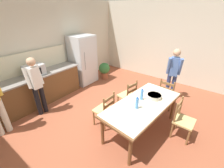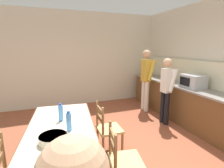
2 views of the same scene
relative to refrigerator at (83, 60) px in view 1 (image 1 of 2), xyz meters
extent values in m
plane|color=brown|center=(-1.11, -2.19, -0.89)|extent=(8.32, 8.32, 0.00)
cube|color=beige|center=(-1.11, 0.47, 0.56)|extent=(6.52, 0.12, 2.90)
cube|color=beige|center=(2.15, -2.19, 0.56)|extent=(0.12, 5.20, 2.90)
cube|color=brown|center=(-2.27, 0.04, -0.45)|extent=(3.47, 0.62, 0.87)
cube|color=gray|center=(-2.27, 0.04, 0.00)|extent=(3.51, 0.66, 0.04)
cube|color=beige|center=(-2.27, 0.35, 0.32)|extent=(3.47, 0.03, 0.60)
cube|color=silver|center=(0.00, 0.01, 0.00)|extent=(0.84, 0.68, 1.78)
cube|color=silver|center=(0.00, -0.34, 0.00)|extent=(0.80, 0.02, 1.71)
cylinder|color=#A5AAB2|center=(-0.25, -0.36, 0.09)|extent=(0.02, 0.02, 0.62)
cube|color=#B2B7BC|center=(-1.83, 0.02, 0.17)|extent=(0.50, 0.38, 0.30)
cube|color=black|center=(-1.88, -0.17, 0.17)|extent=(0.30, 0.01, 0.19)
cylinder|color=brown|center=(-2.01, -3.25, -0.53)|extent=(0.07, 0.07, 0.71)
cylinder|color=brown|center=(-0.21, -3.45, -0.53)|extent=(0.07, 0.07, 0.71)
cylinder|color=brown|center=(-1.93, -2.54, -0.53)|extent=(0.07, 0.07, 0.71)
cylinder|color=brown|center=(-0.13, -2.74, -0.53)|extent=(0.07, 0.07, 0.71)
cube|color=brown|center=(-1.07, -2.99, -0.16)|extent=(2.10, 1.13, 0.04)
cube|color=beige|center=(-1.07, -2.99, -0.13)|extent=(2.01, 1.08, 0.01)
cylinder|color=#4C8ED6|center=(-1.32, -2.96, -0.01)|extent=(0.07, 0.07, 0.24)
cylinder|color=#2D51B2|center=(-1.32, -2.96, 0.13)|extent=(0.04, 0.04, 0.03)
cylinder|color=#4C8ED6|center=(-0.96, -2.89, -0.01)|extent=(0.07, 0.07, 0.24)
cylinder|color=#2D51B2|center=(-0.96, -2.89, 0.13)|extent=(0.04, 0.04, 0.03)
cylinder|color=beige|center=(-0.73, -3.10, -0.08)|extent=(0.32, 0.32, 0.09)
cylinder|color=beige|center=(-0.73, -3.10, -0.05)|extent=(0.31, 0.31, 0.02)
cylinder|color=olive|center=(-1.25, -1.99, -0.68)|extent=(0.04, 0.04, 0.41)
cylinder|color=olive|center=(-1.61, -1.99, -0.68)|extent=(0.04, 0.04, 0.41)
cylinder|color=olive|center=(-1.26, -2.33, -0.68)|extent=(0.04, 0.04, 0.41)
cylinder|color=olive|center=(-1.62, -2.33, -0.68)|extent=(0.04, 0.04, 0.41)
cube|color=tan|center=(-1.44, -2.16, -0.46)|extent=(0.43, 0.41, 0.04)
cylinder|color=olive|center=(-1.26, -2.33, -0.21)|extent=(0.04, 0.04, 0.46)
cylinder|color=olive|center=(-1.62, -2.33, -0.21)|extent=(0.04, 0.04, 0.46)
cube|color=olive|center=(-1.44, -2.33, -0.08)|extent=(0.36, 0.03, 0.07)
cube|color=olive|center=(-1.44, -2.33, -0.23)|extent=(0.36, 0.03, 0.07)
cylinder|color=olive|center=(-0.33, -2.13, -0.68)|extent=(0.04, 0.04, 0.41)
cylinder|color=olive|center=(-0.68, -2.06, -0.68)|extent=(0.04, 0.04, 0.41)
cylinder|color=olive|center=(-0.39, -2.46, -0.68)|extent=(0.04, 0.04, 0.41)
cylinder|color=olive|center=(-0.74, -2.40, -0.68)|extent=(0.04, 0.04, 0.41)
cube|color=tan|center=(-0.54, -2.26, -0.46)|extent=(0.48, 0.47, 0.04)
cylinder|color=olive|center=(-0.39, -2.46, -0.21)|extent=(0.04, 0.04, 0.46)
cylinder|color=olive|center=(-0.74, -2.40, -0.21)|extent=(0.04, 0.04, 0.46)
cube|color=olive|center=(-0.57, -2.43, -0.08)|extent=(0.36, 0.09, 0.07)
cube|color=olive|center=(-0.57, -2.43, -0.23)|extent=(0.36, 0.09, 0.07)
cylinder|color=olive|center=(0.41, -3.33, -0.68)|extent=(0.04, 0.04, 0.41)
cylinder|color=olive|center=(0.43, -2.97, -0.68)|extent=(0.04, 0.04, 0.41)
cylinder|color=olive|center=(0.07, -3.31, -0.68)|extent=(0.04, 0.04, 0.41)
cylinder|color=olive|center=(0.09, -2.95, -0.68)|extent=(0.04, 0.04, 0.41)
cube|color=tan|center=(0.25, -3.14, -0.46)|extent=(0.42, 0.44, 0.04)
cylinder|color=olive|center=(0.07, -3.31, -0.21)|extent=(0.04, 0.04, 0.46)
cylinder|color=olive|center=(0.09, -2.95, -0.21)|extent=(0.04, 0.04, 0.46)
cube|color=olive|center=(0.08, -3.13, -0.08)|extent=(0.04, 0.36, 0.07)
cube|color=olive|center=(0.08, -3.13, -0.23)|extent=(0.04, 0.36, 0.07)
cylinder|color=olive|center=(-0.89, -3.99, -0.68)|extent=(0.04, 0.04, 0.41)
cylinder|color=olive|center=(-0.53, -4.00, -0.68)|extent=(0.04, 0.04, 0.41)
cylinder|color=olive|center=(-0.89, -3.65, -0.68)|extent=(0.04, 0.04, 0.41)
cylinder|color=olive|center=(-0.53, -3.66, -0.68)|extent=(0.04, 0.04, 0.41)
cube|color=tan|center=(-0.71, -3.82, -0.46)|extent=(0.43, 0.41, 0.04)
cylinder|color=olive|center=(-0.89, -3.65, -0.21)|extent=(0.04, 0.04, 0.46)
cylinder|color=olive|center=(-0.53, -3.66, -0.21)|extent=(0.04, 0.04, 0.46)
cube|color=olive|center=(-0.71, -3.65, -0.08)|extent=(0.36, 0.03, 0.07)
cube|color=olive|center=(-0.71, -3.65, -0.23)|extent=(0.36, 0.03, 0.07)
cylinder|color=silver|center=(-2.97, -0.49, -0.46)|extent=(0.13, 0.13, 0.87)
cylinder|color=black|center=(-2.18, -0.51, -0.50)|extent=(0.12, 0.12, 0.79)
cylinder|color=black|center=(-2.02, -0.51, -0.50)|extent=(0.12, 0.12, 0.79)
cube|color=white|center=(-2.10, -0.51, 0.17)|extent=(0.22, 0.18, 0.56)
sphere|color=tan|center=(-2.10, -0.51, 0.59)|extent=(0.21, 0.21, 0.21)
cylinder|color=white|center=(-2.25, -0.45, 0.20)|extent=(0.09, 0.21, 0.53)
cylinder|color=white|center=(-1.94, -0.45, 0.20)|extent=(0.09, 0.21, 0.53)
cylinder|color=navy|center=(0.81, -3.13, -0.49)|extent=(0.12, 0.12, 0.80)
cylinder|color=navy|center=(0.75, -2.98, -0.49)|extent=(0.12, 0.12, 0.80)
cube|color=#5175BC|center=(0.78, -3.05, 0.19)|extent=(0.25, 0.27, 0.56)
sphere|color=tan|center=(0.78, -3.05, 0.61)|extent=(0.21, 0.21, 0.21)
cylinder|color=#5175BC|center=(0.78, -3.22, 0.21)|extent=(0.23, 0.16, 0.54)
cylinder|color=#5175BC|center=(0.67, -2.93, 0.21)|extent=(0.23, 0.16, 0.54)
cylinder|color=brown|center=(0.70, -0.43, -0.76)|extent=(0.28, 0.28, 0.26)
sphere|color=#337038|center=(0.70, -0.43, -0.44)|extent=(0.44, 0.44, 0.44)
camera|label=1|loc=(-3.66, -4.08, 1.72)|focal=24.00mm
camera|label=2|loc=(1.22, -3.10, 0.95)|focal=28.00mm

